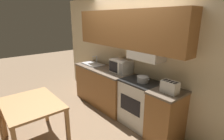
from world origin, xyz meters
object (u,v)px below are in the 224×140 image
Objects in this scene: stove_range at (140,103)px; microwave at (121,66)px; cooking_pot at (143,79)px; sink_basin at (93,64)px; toaster at (170,87)px; dining_table at (32,108)px.

microwave is (-0.64, 0.08, 0.60)m from stove_range.
cooking_pot reaches higher than stove_range.
microwave reaches higher than sink_basin.
microwave is (-0.70, 0.09, 0.08)m from cooking_pot.
stove_range is 2.14× the size of microwave.
cooking_pot is at bearing 176.14° from toaster.
sink_basin is (-2.23, 0.03, -0.08)m from toaster.
microwave is 0.40× the size of dining_table.
cooking_pot is 0.71m from microwave.
dining_table is at bearing -115.50° from cooking_pot.
stove_range reaches higher than dining_table.
toaster is at bearing -3.86° from cooking_pot.
microwave reaches higher than toaster.
microwave is at bearing 172.27° from cooking_pot.
sink_basin reaches higher than stove_range.
toaster is at bearing -0.74° from sink_basin.
toaster is 0.25× the size of dining_table.
cooking_pot is at bearing -10.37° from stove_range.
dining_table is (-1.42, -1.71, -0.37)m from toaster.
stove_range is 0.88m from microwave.
toaster is 2.23m from sink_basin.
cooking_pot is 0.52× the size of sink_basin.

